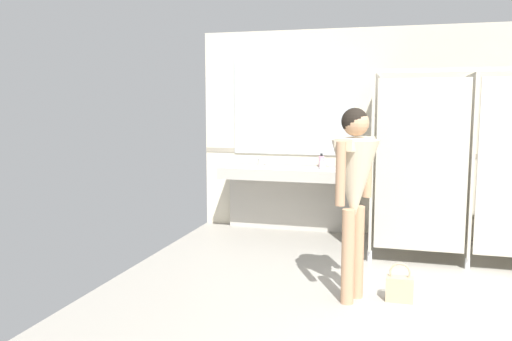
# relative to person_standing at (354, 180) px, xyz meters

# --- Properties ---
(wall_back) EXTENTS (7.24, 0.12, 2.65)m
(wall_back) POSITION_rel_person_standing_xyz_m (1.32, 2.53, 0.27)
(wall_back) COLOR beige
(wall_back) RESTS_ON ground_plane
(wall_back_tile_band) EXTENTS (7.24, 0.01, 0.06)m
(wall_back_tile_band) POSITION_rel_person_standing_xyz_m (1.32, 2.47, -0.00)
(wall_back_tile_band) COLOR #9E937F
(wall_back_tile_band) RESTS_ON wall_back
(vanity_counter) EXTENTS (1.72, 0.58, 0.98)m
(vanity_counter) POSITION_rel_person_standing_xyz_m (-1.06, 2.25, -0.41)
(vanity_counter) COLOR #B2ADA3
(vanity_counter) RESTS_ON ground_plane
(mirror_panel) EXTENTS (1.62, 0.02, 1.26)m
(mirror_panel) POSITION_rel_person_standing_xyz_m (-1.06, 2.46, 0.60)
(mirror_panel) COLOR silver
(mirror_panel) RESTS_ON wall_back
(bathroom_stalls) EXTENTS (2.03, 1.31, 2.04)m
(bathroom_stalls) POSITION_rel_person_standing_xyz_m (1.06, 1.60, 0.02)
(bathroom_stalls) COLOR #B2AD9E
(bathroom_stalls) RESTS_ON ground_plane
(person_standing) EXTENTS (0.52, 0.55, 1.66)m
(person_standing) POSITION_rel_person_standing_xyz_m (0.00, 0.00, 0.00)
(person_standing) COLOR tan
(person_standing) RESTS_ON ground_plane
(handbag) EXTENTS (0.23, 0.12, 0.34)m
(handbag) POSITION_rel_person_standing_xyz_m (0.40, 0.09, -0.93)
(handbag) COLOR tan
(handbag) RESTS_ON ground_plane
(soap_dispenser) EXTENTS (0.07, 0.07, 0.18)m
(soap_dispenser) POSITION_rel_person_standing_xyz_m (-0.65, 2.34, -0.11)
(soap_dispenser) COLOR #D899B2
(soap_dispenser) RESTS_ON vanity_counter
(paper_cup) EXTENTS (0.07, 0.07, 0.10)m
(paper_cup) POSITION_rel_person_standing_xyz_m (-0.60, 2.10, -0.13)
(paper_cup) COLOR white
(paper_cup) RESTS_ON vanity_counter
(floor_drain_cover) EXTENTS (0.14, 0.14, 0.01)m
(floor_drain_cover) POSITION_rel_person_standing_xyz_m (0.58, -0.56, -1.05)
(floor_drain_cover) COLOR #B7BABF
(floor_drain_cover) RESTS_ON ground_plane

